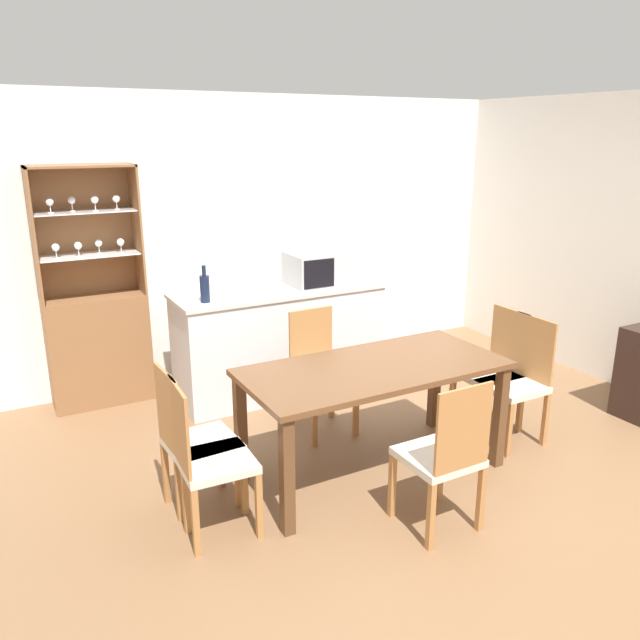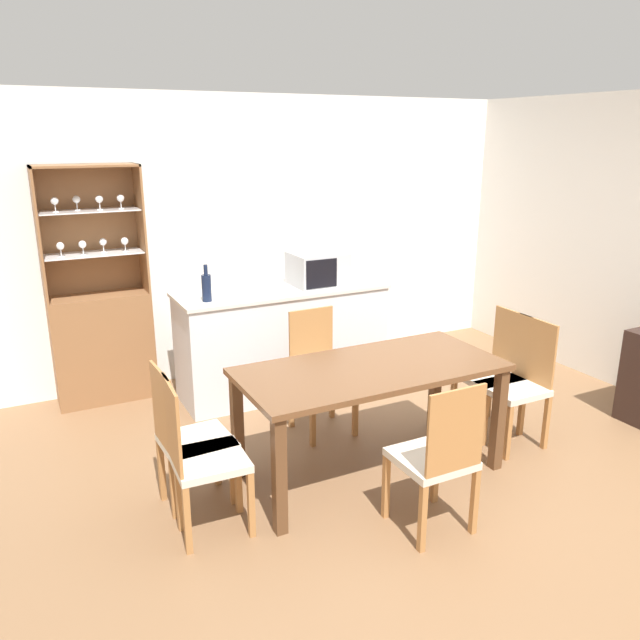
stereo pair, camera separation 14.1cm
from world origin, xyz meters
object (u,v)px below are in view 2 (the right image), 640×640
dining_chair_side_left_far (189,440)px  dining_chair_side_left_near (201,458)px  display_cabinet (102,332)px  wine_bottle (207,287)px  microwave (317,269)px  dining_table (370,381)px  dining_chair_head_near (437,458)px  dining_chair_side_right_near (518,384)px  dining_chair_side_right_far (494,373)px  dining_chair_head_far (320,373)px

dining_chair_side_left_far → dining_chair_side_left_near: same height
display_cabinet → wine_bottle: bearing=-41.3°
microwave → dining_chair_side_left_near: bearing=-133.4°
dining_table → dining_chair_head_near: bearing=-90.0°
wine_bottle → dining_chair_side_left_near: bearing=-109.2°
dining_table → dining_chair_side_right_near: 1.20m
dining_chair_head_near → dining_chair_side_right_far: bearing=35.3°
dining_chair_head_far → dining_chair_head_near: 1.45m
dining_chair_side_right_near → dining_chair_side_left_near: (-2.36, 0.00, 0.00)m
dining_chair_side_right_near → dining_chair_side_left_near: 2.36m
microwave → wine_bottle: bearing=-173.9°
dining_chair_side_left_far → microwave: microwave is taller
display_cabinet → dining_chair_side_left_near: bearing=-85.0°
dining_chair_side_right_near → dining_chair_side_right_far: size_ratio=1.00×
dining_chair_side_left_near → microwave: bearing=139.2°
dining_chair_side_right_near → dining_chair_head_far: (-1.18, 0.85, 0.00)m
display_cabinet → dining_chair_head_near: size_ratio=2.12×
dining_chair_head_near → microwave: (0.40, 2.27, 0.61)m
dining_chair_side_right_near → dining_chair_side_left_far: size_ratio=1.00×
dining_chair_head_far → microwave: (0.40, 0.83, 0.61)m
dining_chair_side_right_far → wine_bottle: wine_bottle is taller
dining_chair_head_near → microwave: 2.39m
dining_chair_side_right_near → microwave: size_ratio=2.07×
dining_chair_side_left_far → dining_chair_head_far: bearing=114.3°
dining_table → dining_chair_side_right_far: 1.20m
dining_table → dining_chair_side_left_far: size_ratio=1.85×
dining_chair_side_left_far → dining_chair_side_left_near: size_ratio=1.00×
dining_chair_side_right_near → dining_chair_side_right_far: (0.00, 0.24, 0.00)m
display_cabinet → dining_chair_side_left_far: (0.19, -1.97, -0.14)m
dining_chair_side_left_far → wine_bottle: 1.54m
dining_chair_head_near → wine_bottle: bearing=106.1°
display_cabinet → microwave: (1.77, -0.54, 0.47)m
dining_table → dining_chair_head_near: 0.75m
dining_chair_side_left_far → dining_chair_head_far: size_ratio=1.00×
display_cabinet → dining_chair_head_near: display_cabinet is taller
dining_chair_side_right_far → dining_chair_side_left_near: (-2.36, -0.24, 0.00)m
dining_chair_side_left_far → wine_bottle: size_ratio=3.16×
dining_chair_side_right_far → dining_chair_side_left_near: 2.37m
dining_chair_head_far → wine_bottle: wine_bottle is taller
dining_chair_side_right_far → microwave: 1.74m
dining_table → dining_chair_side_right_near: dining_chair_side_right_near is taller
display_cabinet → dining_table: bearing=-56.6°
dining_chair_side_right_near → wine_bottle: wine_bottle is taller
dining_table → dining_chair_head_far: (-0.00, 0.72, -0.20)m
wine_bottle → microwave: bearing=6.1°
display_cabinet → dining_chair_side_left_far: 1.98m
dining_chair_side_right_near → dining_chair_side_left_far: 2.37m
dining_chair_side_right_near → dining_chair_side_left_near: bearing=90.1°
display_cabinet → wine_bottle: (0.74, -0.65, 0.45)m
dining_chair_side_right_far → dining_chair_head_far: bearing=63.1°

